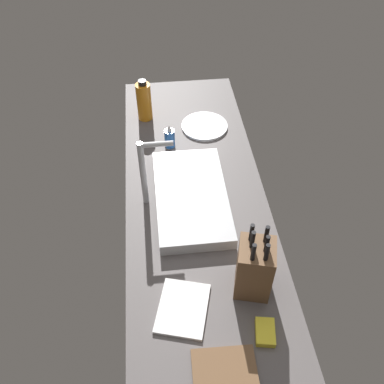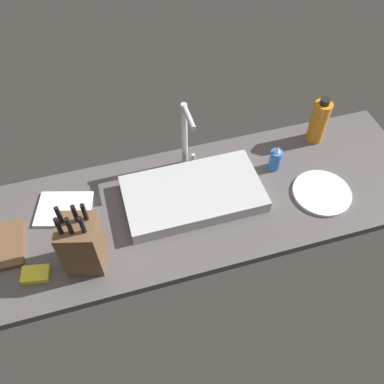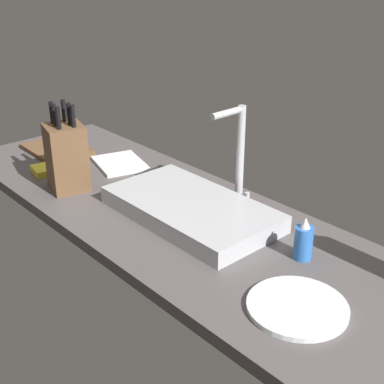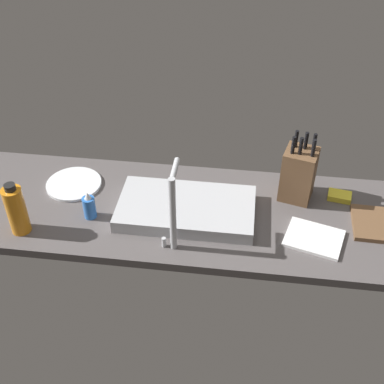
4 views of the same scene
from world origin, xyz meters
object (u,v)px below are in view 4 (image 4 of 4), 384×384
(knife_block, at_px, (299,174))
(soap_bottle, at_px, (89,206))
(sink_basin, at_px, (186,209))
(dish_towel, at_px, (314,238))
(faucet, at_px, (173,207))
(dish_sponge, at_px, (339,196))
(dinner_plate, at_px, (74,184))
(water_bottle, at_px, (16,210))

(knife_block, bearing_deg, soap_bottle, 30.69)
(sink_basin, bearing_deg, dish_towel, 170.54)
(faucet, height_order, dish_sponge, faucet)
(dinner_plate, bearing_deg, water_bottle, 69.24)
(dish_towel, bearing_deg, soap_bottle, -1.29)
(dish_towel, xyz_separation_m, dish_sponge, (-0.11, -0.25, 0.01))
(soap_bottle, bearing_deg, dinner_plate, -55.38)
(dinner_plate, xyz_separation_m, dish_sponge, (-1.08, -0.05, 0.01))
(sink_basin, xyz_separation_m, knife_block, (-0.42, -0.16, 0.09))
(sink_basin, bearing_deg, water_bottle, 15.77)
(water_bottle, bearing_deg, dinner_plate, -110.76)
(faucet, xyz_separation_m, dish_towel, (-0.50, -0.09, -0.17))
(soap_bottle, height_order, water_bottle, water_bottle)
(sink_basin, relative_size, knife_block, 1.80)
(knife_block, distance_m, soap_bottle, 0.81)
(sink_basin, distance_m, dinner_plate, 0.50)
(water_bottle, xyz_separation_m, dish_towel, (-1.07, -0.09, -0.09))
(dinner_plate, bearing_deg, soap_bottle, 124.62)
(knife_block, xyz_separation_m, dish_towel, (-0.06, 0.24, -0.11))
(faucet, height_order, dish_towel, faucet)
(sink_basin, distance_m, dish_towel, 0.49)
(soap_bottle, bearing_deg, water_bottle, 24.65)
(faucet, distance_m, dish_towel, 0.54)
(knife_block, bearing_deg, sink_basin, 35.91)
(sink_basin, xyz_separation_m, water_bottle, (0.59, 0.17, 0.07))
(faucet, distance_m, water_bottle, 0.58)
(faucet, height_order, soap_bottle, faucet)
(knife_block, xyz_separation_m, dinner_plate, (0.90, 0.04, -0.11))
(faucet, xyz_separation_m, dinner_plate, (0.46, -0.29, -0.17))
(faucet, relative_size, knife_block, 1.07)
(sink_basin, xyz_separation_m, faucet, (0.02, 0.17, 0.15))
(water_bottle, xyz_separation_m, dish_sponge, (-1.18, -0.34, -0.09))
(dish_towel, bearing_deg, dish_sponge, -114.47)
(dish_sponge, bearing_deg, sink_basin, 16.03)
(knife_block, relative_size, dinner_plate, 1.28)
(faucet, xyz_separation_m, knife_block, (-0.44, -0.33, -0.06))
(sink_basin, xyz_separation_m, dish_sponge, (-0.59, -0.17, -0.01))
(soap_bottle, relative_size, water_bottle, 0.55)
(soap_bottle, relative_size, dinner_plate, 0.52)
(sink_basin, relative_size, faucet, 1.69)
(dinner_plate, relative_size, dish_towel, 1.12)
(knife_block, bearing_deg, dinner_plate, 17.49)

